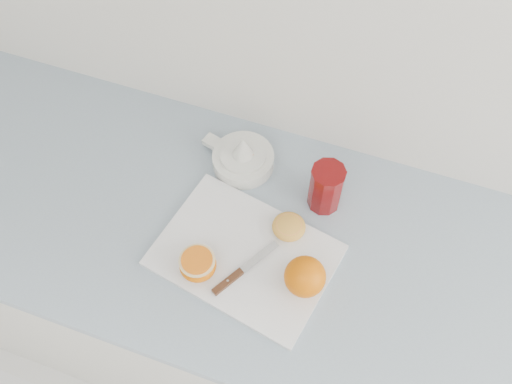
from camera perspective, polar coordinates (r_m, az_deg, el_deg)
counter at (r=1.68m, az=-0.47°, el=-11.18°), size 2.42×0.64×0.89m
cutting_board at (r=1.24m, az=-1.12°, el=-6.34°), size 0.41×0.33×0.01m
whole_orange at (r=1.17m, az=4.92°, el=-8.43°), size 0.09×0.09×0.09m
half_orange at (r=1.21m, az=-5.84°, el=-7.22°), size 0.08×0.08×0.05m
squeezed_shell at (r=1.25m, az=3.30°, el=-3.47°), size 0.07×0.07×0.03m
paring_knife at (r=1.21m, az=-2.27°, el=-8.51°), size 0.10×0.16×0.01m
citrus_juicer at (r=1.35m, az=-1.35°, el=3.47°), size 0.19×0.15×0.10m
red_tumbler at (r=1.27m, az=6.99°, el=0.34°), size 0.08×0.08×0.13m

